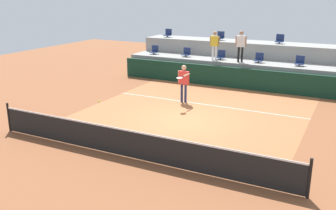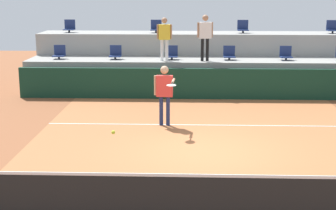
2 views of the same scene
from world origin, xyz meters
name	(u,v)px [view 1 (image 1 of 2)]	position (x,y,z in m)	size (l,w,h in m)	color
ground_plane	(184,120)	(0.00, 0.00, 0.00)	(40.00, 40.00, 0.00)	brown
court_inner_paint	(194,113)	(0.00, 1.00, 0.00)	(9.00, 10.00, 0.01)	#A36038
court_service_line	(206,105)	(0.00, 2.40, 0.01)	(9.00, 0.06, 0.00)	silver
tennis_net	(130,143)	(0.00, -4.00, 0.50)	(10.48, 0.08, 1.07)	black
sponsor_backboard	(231,78)	(0.00, 6.00, 0.55)	(13.00, 0.16, 1.10)	#0F3323
seating_tier_lower	(238,72)	(0.00, 7.30, 0.62)	(13.00, 1.80, 1.25)	gray
seating_tier_upper	(248,59)	(0.00, 9.10, 1.05)	(13.00, 1.80, 2.10)	gray
stadium_chair_lower_far_left	(154,50)	(-5.33, 7.23, 1.46)	(0.44, 0.40, 0.52)	#2D2D33
stadium_chair_lower_left	(186,53)	(-3.18, 7.23, 1.46)	(0.44, 0.40, 0.52)	#2D2D33
stadium_chair_lower_mid_left	(221,56)	(-1.04, 7.23, 1.46)	(0.44, 0.40, 0.52)	#2D2D33
stadium_chair_lower_mid_right	(259,59)	(1.11, 7.23, 1.46)	(0.44, 0.40, 0.52)	#2D2D33
stadium_chair_lower_right	(300,62)	(3.22, 7.23, 1.46)	(0.44, 0.40, 0.52)	#2D2D33
stadium_chair_upper_far_left	(168,34)	(-5.32, 9.03, 2.31)	(0.44, 0.40, 0.52)	#2D2D33
stadium_chair_upper_left	(220,36)	(-1.75, 9.03, 2.31)	(0.44, 0.40, 0.52)	#2D2D33
stadium_chair_upper_right	(280,40)	(1.78, 9.03, 2.31)	(0.44, 0.40, 0.52)	#2D2D33
tennis_player	(184,80)	(-1.10, 2.31, 1.07)	(0.66, 1.22, 1.74)	navy
spectator_in_grey	(215,43)	(-1.31, 6.85, 2.19)	(0.57, 0.22, 1.59)	white
spectator_leaning_on_rail	(241,43)	(0.18, 6.85, 2.27)	(0.59, 0.26, 1.69)	black
tennis_ball	(99,101)	(-1.78, -3.08, 1.35)	(0.07, 0.07, 0.07)	#CCE033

